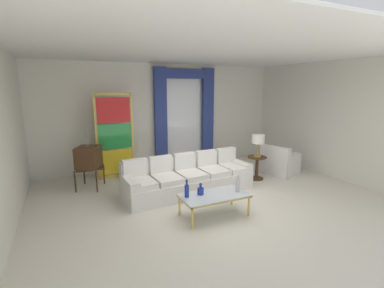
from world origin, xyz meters
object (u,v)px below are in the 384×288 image
object	(u,v)px
armchair_white	(279,164)
table_lamp_brass	(258,140)
vintage_tv	(89,158)
stained_glass_divider	(115,138)
bottle_crystal_tall	(238,185)
bottle_amber_squat	(187,190)
round_side_table	(257,166)
coffee_table	(214,197)
couch_white_long	(188,178)
bottle_blue_decanter	(201,190)
peacock_figurine	(132,172)

from	to	relation	value
armchair_white	table_lamp_brass	size ratio (longest dim) A/B	1.83
vintage_tv	stained_glass_divider	size ratio (longest dim) A/B	0.61
bottle_crystal_tall	bottle_amber_squat	bearing A→B (deg)	170.65
stained_glass_divider	round_side_table	size ratio (longest dim) A/B	3.70
coffee_table	vintage_tv	distance (m)	3.17
bottle_crystal_tall	vintage_tv	distance (m)	3.51
couch_white_long	armchair_white	bearing A→B (deg)	2.88
couch_white_long	bottle_crystal_tall	bearing A→B (deg)	-73.33
coffee_table	stained_glass_divider	bearing A→B (deg)	112.08
bottle_blue_decanter	round_side_table	distance (m)	2.58
bottle_blue_decanter	stained_glass_divider	world-z (taller)	stained_glass_divider
bottle_blue_decanter	armchair_white	size ratio (longest dim) A/B	0.21
peacock_figurine	bottle_blue_decanter	bearing A→B (deg)	-74.54
vintage_tv	peacock_figurine	bearing A→B (deg)	8.02
coffee_table	vintage_tv	bearing A→B (deg)	127.67
coffee_table	bottle_crystal_tall	xyz separation A→B (m)	(0.48, -0.05, 0.17)
bottle_crystal_tall	couch_white_long	bearing A→B (deg)	106.67
armchair_white	round_side_table	world-z (taller)	armchair_white
stained_glass_divider	table_lamp_brass	xyz separation A→B (m)	(3.25, -1.64, -0.03)
couch_white_long	table_lamp_brass	distance (m)	2.10
round_side_table	armchair_white	bearing A→B (deg)	6.80
stained_glass_divider	round_side_table	world-z (taller)	stained_glass_divider
bottle_crystal_tall	bottle_blue_decanter	bearing A→B (deg)	166.44
couch_white_long	bottle_amber_squat	world-z (taller)	couch_white_long
coffee_table	table_lamp_brass	size ratio (longest dim) A/B	2.15
bottle_crystal_tall	round_side_table	size ratio (longest dim) A/B	0.57
coffee_table	bottle_crystal_tall	bearing A→B (deg)	-5.97
couch_white_long	coffee_table	xyz separation A→B (m)	(-0.06, -1.33, 0.07)
vintage_tv	peacock_figurine	distance (m)	1.14
coffee_table	bottle_amber_squat	bearing A→B (deg)	167.50
coffee_table	bottle_blue_decanter	xyz separation A→B (m)	(-0.22, 0.12, 0.11)
bottle_crystal_tall	bottle_amber_squat	world-z (taller)	bottle_crystal_tall
coffee_table	armchair_white	bearing A→B (deg)	27.16
bottle_blue_decanter	table_lamp_brass	xyz separation A→B (m)	(2.25, 1.25, 0.54)
vintage_tv	table_lamp_brass	size ratio (longest dim) A/B	2.36
stained_glass_divider	table_lamp_brass	bearing A→B (deg)	-26.75
armchair_white	peacock_figurine	distance (m)	3.96
coffee_table	bottle_amber_squat	distance (m)	0.54
round_side_table	stained_glass_divider	bearing A→B (deg)	153.25
armchair_white	coffee_table	bearing A→B (deg)	-152.84
couch_white_long	bottle_blue_decanter	distance (m)	1.26
armchair_white	table_lamp_brass	xyz separation A→B (m)	(-0.83, -0.10, 0.74)
bottle_blue_decanter	armchair_white	world-z (taller)	armchair_white
bottle_blue_decanter	stained_glass_divider	size ratio (longest dim) A/B	0.10
vintage_tv	round_side_table	size ratio (longest dim) A/B	2.26
round_side_table	table_lamp_brass	xyz separation A→B (m)	(0.00, 0.00, 0.67)
armchair_white	peacock_figurine	world-z (taller)	armchair_white
peacock_figurine	round_side_table	xyz separation A→B (m)	(2.95, -1.27, 0.14)
bottle_amber_squat	bottle_crystal_tall	bearing A→B (deg)	-9.35
stained_glass_divider	round_side_table	xyz separation A→B (m)	(3.25, -1.64, -0.70)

